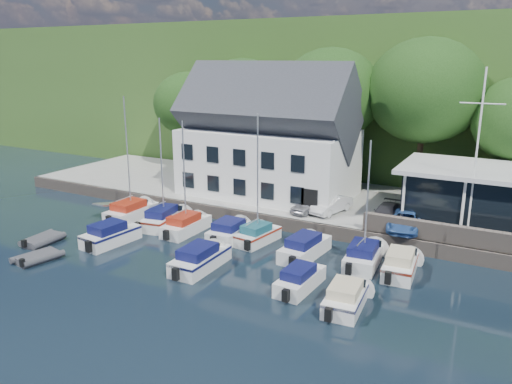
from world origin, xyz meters
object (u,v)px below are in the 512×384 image
at_px(boat_r1_3, 230,229).
at_px(boat_r1_7, 401,262).
at_px(car_dgrey, 386,213).
at_px(harbor_building, 268,143).
at_px(boat_r2_4, 346,295).
at_px(boat_r1_5, 305,245).
at_px(car_white, 331,204).
at_px(club_pavilion, 500,199).
at_px(boat_r1_0, 128,163).
at_px(dinghy_0, 43,239).
at_px(dinghy_1, 38,256).
at_px(boat_r1_6, 367,197).
at_px(car_silver, 308,205).
at_px(boat_r1_1, 162,167).
at_px(boat_r2_2, 200,257).
at_px(flagpole, 476,156).
at_px(boat_r1_4, 258,183).
at_px(boat_r2_3, 300,277).
at_px(boat_r2_0, 111,233).
at_px(car_blue, 406,220).
at_px(boat_r1_2, 184,174).

relative_size(boat_r1_3, boat_r1_7, 0.96).
bearing_deg(car_dgrey, harbor_building, 167.68).
bearing_deg(boat_r2_4, boat_r1_5, 126.00).
xyz_separation_m(car_white, boat_r1_7, (6.70, -6.37, -0.90)).
height_order(club_pavilion, boat_r2_4, club_pavilion).
bearing_deg(boat_r1_0, dinghy_0, -102.66).
distance_m(boat_r1_0, dinghy_1, 10.28).
distance_m(boat_r1_5, boat_r1_6, 5.15).
bearing_deg(harbor_building, boat_r1_6, -37.91).
distance_m(harbor_building, car_silver, 7.21).
relative_size(boat_r1_1, boat_r2_2, 1.44).
bearing_deg(dinghy_1, car_silver, 62.20).
distance_m(harbor_building, boat_r2_2, 15.00).
height_order(flagpole, boat_r1_6, flagpole).
bearing_deg(boat_r1_7, dinghy_0, -168.31).
distance_m(boat_r1_1, boat_r1_5, 12.43).
xyz_separation_m(boat_r1_4, boat_r1_6, (7.53, -0.08, 0.03)).
height_order(boat_r1_5, boat_r2_3, boat_r1_5).
height_order(club_pavilion, boat_r2_0, club_pavilion).
bearing_deg(harbor_building, dinghy_0, -120.53).
xyz_separation_m(car_silver, boat_r2_3, (3.90, -10.31, -0.88)).
xyz_separation_m(harbor_building, boat_r1_1, (-4.37, -8.77, -0.81)).
distance_m(car_white, boat_r2_0, 16.17).
xyz_separation_m(boat_r2_2, dinghy_1, (-9.63, -4.00, -0.42)).
height_order(car_blue, dinghy_1, car_blue).
height_order(boat_r2_3, boat_r2_4, boat_r2_4).
relative_size(boat_r2_0, boat_r2_4, 1.08).
bearing_deg(boat_r2_3, boat_r1_6, 70.15).
height_order(boat_r1_2, dinghy_1, boat_r1_2).
bearing_deg(boat_r1_7, boat_r1_3, 174.41).
bearing_deg(boat_r1_2, dinghy_1, -120.09).
bearing_deg(boat_r1_6, boat_r2_0, -168.40).
bearing_deg(boat_r1_2, car_blue, 20.50).
bearing_deg(boat_r2_4, dinghy_1, -174.39).
height_order(club_pavilion, boat_r1_5, club_pavilion).
relative_size(boat_r1_6, dinghy_0, 2.91).
xyz_separation_m(car_dgrey, boat_r2_2, (-8.26, -11.50, -0.83)).
bearing_deg(flagpole, boat_r2_3, -126.03).
bearing_deg(dinghy_0, boat_r1_4, 25.35).
distance_m(club_pavilion, boat_r2_0, 26.69).
bearing_deg(car_blue, boat_r1_7, -83.16).
height_order(boat_r1_6, dinghy_0, boat_r1_6).
distance_m(car_silver, boat_r2_3, 11.06).
bearing_deg(dinghy_1, dinghy_0, 147.58).
bearing_deg(boat_r2_2, boat_r1_2, 133.15).
bearing_deg(car_blue, boat_r2_0, -154.42).
relative_size(boat_r1_5, boat_r2_3, 1.18).
distance_m(boat_r1_6, boat_r1_7, 4.26).
bearing_deg(boat_r2_3, boat_r1_1, 162.81).
xyz_separation_m(car_dgrey, boat_r1_1, (-15.24, -6.23, 2.96)).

